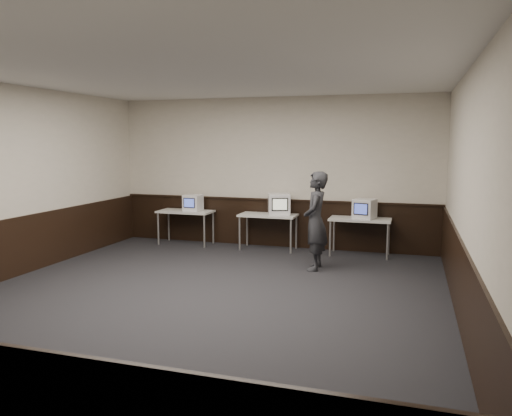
{
  "coord_description": "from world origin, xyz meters",
  "views": [
    {
      "loc": [
        2.84,
        -6.35,
        2.25
      ],
      "look_at": [
        0.36,
        1.6,
        1.15
      ],
      "focal_mm": 35.0,
      "sensor_mm": 36.0,
      "label": 1
    }
  ],
  "objects_px": {
    "emac_left": "(193,203)",
    "emac_right": "(365,209)",
    "desk_center": "(268,218)",
    "person": "(316,221)",
    "emac_center": "(279,204)",
    "desk_right": "(360,222)",
    "desk_left": "(186,214)"
  },
  "relations": [
    {
      "from": "person",
      "to": "emac_center",
      "type": "bearing_deg",
      "value": -146.39
    },
    {
      "from": "emac_right",
      "to": "person",
      "type": "xyz_separation_m",
      "value": [
        -0.73,
        -1.35,
        -0.07
      ]
    },
    {
      "from": "emac_left",
      "to": "emac_right",
      "type": "bearing_deg",
      "value": 0.74
    },
    {
      "from": "emac_center",
      "to": "emac_right",
      "type": "distance_m",
      "value": 1.76
    },
    {
      "from": "emac_left",
      "to": "emac_center",
      "type": "xyz_separation_m",
      "value": [
        1.95,
        0.01,
        0.04
      ]
    },
    {
      "from": "desk_center",
      "to": "desk_right",
      "type": "bearing_deg",
      "value": 0.0
    },
    {
      "from": "desk_center",
      "to": "emac_right",
      "type": "distance_m",
      "value": 2.0
    },
    {
      "from": "desk_center",
      "to": "emac_right",
      "type": "relative_size",
      "value": 2.4
    },
    {
      "from": "emac_center",
      "to": "emac_right",
      "type": "xyz_separation_m",
      "value": [
        1.75,
        -0.03,
        -0.03
      ]
    },
    {
      "from": "desk_left",
      "to": "desk_right",
      "type": "relative_size",
      "value": 1.0
    },
    {
      "from": "emac_left",
      "to": "emac_center",
      "type": "bearing_deg",
      "value": 1.4
    },
    {
      "from": "emac_left",
      "to": "person",
      "type": "xyz_separation_m",
      "value": [
        2.98,
        -1.37,
        -0.06
      ]
    },
    {
      "from": "person",
      "to": "emac_left",
      "type": "bearing_deg",
      "value": -117.72
    },
    {
      "from": "emac_left",
      "to": "person",
      "type": "height_order",
      "value": "person"
    },
    {
      "from": "desk_left",
      "to": "emac_center",
      "type": "relative_size",
      "value": 2.06
    },
    {
      "from": "desk_right",
      "to": "emac_right",
      "type": "xyz_separation_m",
      "value": [
        0.08,
        -0.0,
        0.27
      ]
    },
    {
      "from": "desk_left",
      "to": "person",
      "type": "bearing_deg",
      "value": -23.11
    },
    {
      "from": "emac_right",
      "to": "emac_center",
      "type": "bearing_deg",
      "value": -165.62
    },
    {
      "from": "desk_center",
      "to": "emac_right",
      "type": "height_order",
      "value": "emac_right"
    },
    {
      "from": "desk_left",
      "to": "emac_left",
      "type": "relative_size",
      "value": 3.05
    },
    {
      "from": "desk_right",
      "to": "emac_center",
      "type": "relative_size",
      "value": 2.06
    },
    {
      "from": "desk_right",
      "to": "person",
      "type": "height_order",
      "value": "person"
    },
    {
      "from": "desk_center",
      "to": "emac_center",
      "type": "relative_size",
      "value": 2.06
    },
    {
      "from": "desk_left",
      "to": "desk_right",
      "type": "xyz_separation_m",
      "value": [
        3.8,
        0.0,
        0.0
      ]
    },
    {
      "from": "desk_center",
      "to": "emac_left",
      "type": "xyz_separation_m",
      "value": [
        -1.73,
        0.02,
        0.25
      ]
    },
    {
      "from": "desk_center",
      "to": "emac_center",
      "type": "bearing_deg",
      "value": 7.94
    },
    {
      "from": "desk_center",
      "to": "emac_right",
      "type": "bearing_deg",
      "value": -0.01
    },
    {
      "from": "emac_left",
      "to": "emac_right",
      "type": "height_order",
      "value": "emac_right"
    },
    {
      "from": "emac_left",
      "to": "person",
      "type": "distance_m",
      "value": 3.28
    },
    {
      "from": "emac_right",
      "to": "person",
      "type": "bearing_deg",
      "value": -102.96
    },
    {
      "from": "desk_left",
      "to": "person",
      "type": "xyz_separation_m",
      "value": [
        3.15,
        -1.35,
        0.19
      ]
    },
    {
      "from": "emac_left",
      "to": "emac_right",
      "type": "relative_size",
      "value": 0.79
    }
  ]
}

